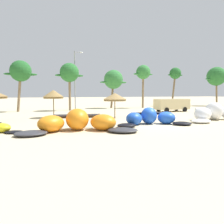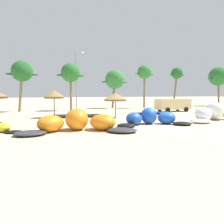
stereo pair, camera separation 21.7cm
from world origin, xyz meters
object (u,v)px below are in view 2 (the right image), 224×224
kite_left (77,122)px  beach_umbrella_middle (54,94)px  kite_center (218,113)px  palm_right (218,76)px  palm_center_left (115,80)px  palm_right_of_gap (177,74)px  lamppost_west_center (77,77)px  parked_van (172,104)px  palm_center_right (145,73)px  beach_umbrella_near_palms (115,97)px  kite_left_of_center (150,118)px  palm_left_of_gap (71,73)px  palm_left (22,72)px  person_by_umbrellas (216,111)px

kite_left → beach_umbrella_middle: size_ratio=2.77×
kite_center → palm_right: size_ratio=0.97×
kite_center → palm_center_left: 21.30m
beach_umbrella_middle → palm_right_of_gap: size_ratio=0.38×
lamppost_west_center → parked_van: bearing=-36.4°
beach_umbrella_middle → lamppost_west_center: lamppost_west_center is taller
palm_center_right → beach_umbrella_near_palms: bearing=-128.0°
palm_right → lamppost_west_center: lamppost_west_center is taller
kite_left_of_center → beach_umbrella_near_palms: beach_umbrella_near_palms is taller
parked_van → palm_center_left: size_ratio=0.75×
palm_left_of_gap → palm_center_left: (8.33, 3.01, -0.65)m
palm_left → palm_center_right: palm_center_right is taller
kite_left_of_center → person_by_umbrellas: bearing=7.5°
palm_center_left → palm_center_right: palm_center_right is taller
kite_left → palm_right_of_gap: size_ratio=1.04×
beach_umbrella_near_palms → palm_right_of_gap: (20.02, 17.04, 4.37)m
palm_left_of_gap → lamppost_west_center: 2.30m
kite_center → palm_center_left: size_ratio=1.17×
palm_left_of_gap → palm_right_of_gap: bearing=12.6°
person_by_umbrellas → palm_right_of_gap: (10.79, 21.93, 5.80)m
kite_left → beach_umbrella_near_palms: bearing=52.1°
palm_center_left → palm_right: 23.33m
lamppost_west_center → palm_right_of_gap: bearing=8.6°
person_by_umbrellas → lamppost_west_center: lamppost_west_center is taller
beach_umbrella_middle → parked_van: beach_umbrella_middle is taller
parked_van → palm_center_right: bearing=88.9°
kite_left_of_center → beach_umbrella_middle: size_ratio=2.22×
parked_van → palm_right_of_gap: (9.45, 12.29, 5.53)m
lamppost_west_center → palm_left_of_gap: bearing=-125.0°
beach_umbrella_middle → palm_left_of_gap: (3.34, 9.61, 3.17)m
kite_left → lamppost_west_center: (3.87, 20.85, 4.64)m
kite_left_of_center → palm_right_of_gap: palm_right_of_gap is taller
kite_left_of_center → palm_center_left: palm_center_left is taller
beach_umbrella_middle → beach_umbrella_near_palms: 6.69m
palm_right_of_gap → kite_center: bearing=-116.6°
palm_center_left → lamppost_west_center: size_ratio=0.72×
palm_left_of_gap → palm_center_left: palm_left_of_gap is taller
palm_left → palm_left_of_gap: (6.93, -0.21, -0.02)m
beach_umbrella_middle → palm_center_right: 20.86m
beach_umbrella_near_palms → person_by_umbrellas: beach_umbrella_near_palms is taller
person_by_umbrellas → palm_right_of_gap: 25.12m
beach_umbrella_near_palms → palm_left: (-9.85, 12.13, 3.49)m
beach_umbrella_middle → palm_left_of_gap: 10.65m
parked_van → palm_center_left: (-5.16, 10.18, 3.98)m
palm_right → palm_right_of_gap: bearing=164.4°
parked_van → person_by_umbrellas: bearing=-97.9°
kite_left_of_center → beach_umbrella_near_palms: (-1.00, 5.97, 1.70)m
beach_umbrella_near_palms → palm_left: palm_left is taller
palm_left → palm_left_of_gap: 6.93m
kite_left → lamppost_west_center: lamppost_west_center is taller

